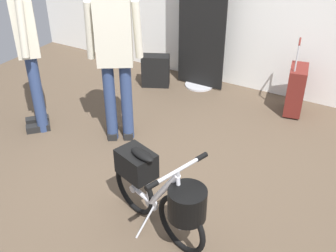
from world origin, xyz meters
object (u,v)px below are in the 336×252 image
floor_banner_stand (202,24)px  folding_bike_foreground (160,192)px  visitor_near_wall (115,48)px  visitor_browsing (26,38)px  rolling_suitcase (296,89)px  backpack_on_floor (156,71)px

floor_banner_stand → folding_bike_foreground: bearing=-70.6°
visitor_near_wall → floor_banner_stand: bearing=83.3°
floor_banner_stand → folding_bike_foreground: floor_banner_stand is taller
floor_banner_stand → visitor_near_wall: (-0.17, -1.46, 0.16)m
visitor_browsing → rolling_suitcase: visitor_browsing is taller
floor_banner_stand → rolling_suitcase: (1.20, -0.09, -0.51)m
visitor_browsing → backpack_on_floor: 1.72m
rolling_suitcase → visitor_near_wall: bearing=-134.9°
visitor_near_wall → rolling_suitcase: visitor_near_wall is taller
floor_banner_stand → folding_bike_foreground: 2.55m
rolling_suitcase → backpack_on_floor: size_ratio=2.08×
backpack_on_floor → visitor_browsing: bearing=-110.1°
floor_banner_stand → backpack_on_floor: floor_banner_stand is taller
visitor_near_wall → backpack_on_floor: size_ratio=4.16×
folding_bike_foreground → rolling_suitcase: size_ratio=1.13×
visitor_near_wall → visitor_browsing: (-0.84, -0.24, 0.03)m
floor_banner_stand → backpack_on_floor: 0.81m
floor_banner_stand → visitor_near_wall: 1.48m
folding_bike_foreground → rolling_suitcase: 2.31m
visitor_browsing → backpack_on_floor: visitor_browsing is taller
floor_banner_stand → backpack_on_floor: bearing=-152.1°
floor_banner_stand → rolling_suitcase: size_ratio=2.12×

